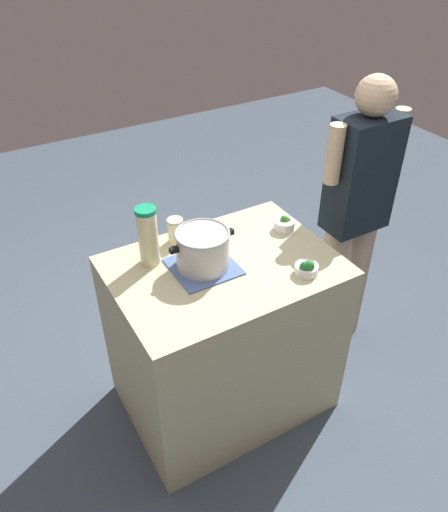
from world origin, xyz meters
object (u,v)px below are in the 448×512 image
at_px(cooking_pot, 203,249).
at_px(broccoli_bowl_front, 306,268).
at_px(lemonade_pitcher, 148,236).
at_px(mason_jar, 176,231).
at_px(person_cook, 355,211).
at_px(broccoli_bowl_center, 285,224).

distance_m(cooking_pot, broccoli_bowl_front, 0.47).
bearing_deg(lemonade_pitcher, mason_jar, 27.57).
bearing_deg(person_cook, mason_jar, 168.90).
bearing_deg(lemonade_pitcher, cooking_pot, -39.12).
bearing_deg(lemonade_pitcher, person_cook, -5.03).
xyz_separation_m(cooking_pot, person_cook, (0.97, 0.05, -0.13)).
distance_m(mason_jar, broccoli_bowl_center, 0.55).
height_order(broccoli_bowl_center, person_cook, person_cook).
xyz_separation_m(broccoli_bowl_front, person_cook, (0.59, 0.33, -0.06)).
xyz_separation_m(cooking_pot, mason_jar, (-0.02, 0.25, -0.04)).
xyz_separation_m(mason_jar, broccoli_bowl_center, (0.52, -0.17, -0.03)).
height_order(cooking_pot, mason_jar, cooking_pot).
distance_m(cooking_pot, mason_jar, 0.25).
bearing_deg(broccoli_bowl_center, person_cook, -2.37).
bearing_deg(person_cook, broccoli_bowl_front, -151.04).
distance_m(cooking_pot, person_cook, 0.98).
xyz_separation_m(lemonade_pitcher, person_cook, (1.16, -0.10, -0.17)).
bearing_deg(cooking_pot, lemonade_pitcher, 140.88).
relative_size(cooking_pot, broccoli_bowl_center, 3.05).
distance_m(broccoli_bowl_center, person_cook, 0.47).
relative_size(mason_jar, broccoli_bowl_center, 1.23).
relative_size(cooking_pot, broccoli_bowl_front, 2.93).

